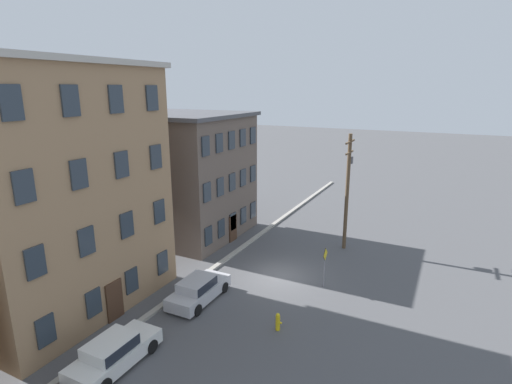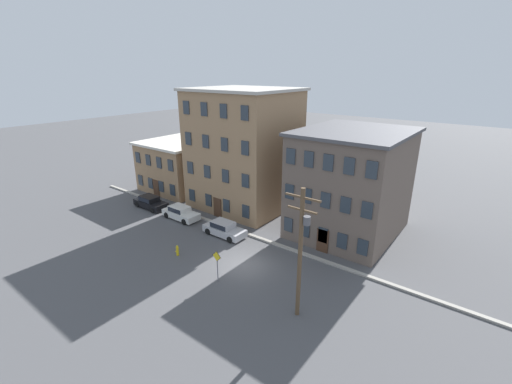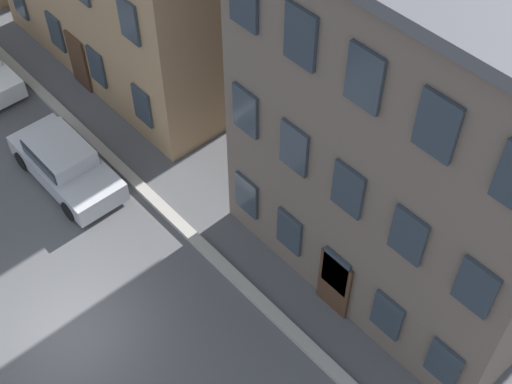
{
  "view_description": "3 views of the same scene",
  "coord_description": "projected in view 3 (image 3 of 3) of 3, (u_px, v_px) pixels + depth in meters",
  "views": [
    {
      "loc": [
        -22.65,
        -9.56,
        12.25
      ],
      "look_at": [
        1.37,
        2.46,
        5.21
      ],
      "focal_mm": 28.0,
      "sensor_mm": 36.0,
      "label": 1
    },
    {
      "loc": [
        15.94,
        -19.33,
        15.5
      ],
      "look_at": [
        -1.22,
        3.11,
        5.39
      ],
      "focal_mm": 24.0,
      "sensor_mm": 36.0,
      "label": 2
    },
    {
      "loc": [
        10.82,
        -2.92,
        17.4
      ],
      "look_at": [
        1.45,
        5.44,
        3.03
      ],
      "focal_mm": 50.0,
      "sensor_mm": 36.0,
      "label": 3
    }
  ],
  "objects": [
    {
      "name": "kerb_strip",
      "position": [
        201.0,
        245.0,
        21.61
      ],
      "size": [
        56.0,
        0.36,
        0.16
      ],
      "primitive_type": "cube",
      "color": "#9E998E",
      "rests_on": "ground_plane"
    },
    {
      "name": "ground_plane",
      "position": [
        75.0,
        333.0,
        19.69
      ],
      "size": [
        200.0,
        200.0,
        0.0
      ],
      "primitive_type": "plane",
      "color": "#4C4C4F"
    },
    {
      "name": "apartment_far",
      "position": [
        491.0,
        82.0,
        18.8
      ],
      "size": [
        9.55,
        11.34,
        10.27
      ],
      "color": "#66564C",
      "rests_on": "ground_plane"
    },
    {
      "name": "car_silver",
      "position": [
        64.0,
        162.0,
        22.97
      ],
      "size": [
        4.4,
        1.92,
        1.43
      ],
      "color": "#B7B7BC",
      "rests_on": "ground_plane"
    }
  ]
}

